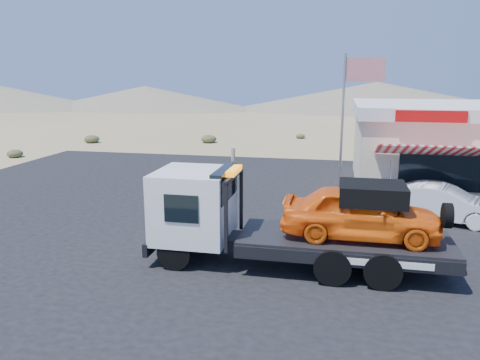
{
  "coord_description": "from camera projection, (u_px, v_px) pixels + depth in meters",
  "views": [
    {
      "loc": [
        4.53,
        -14.28,
        5.23
      ],
      "look_at": [
        1.15,
        1.88,
        1.5
      ],
      "focal_mm": 35.0,
      "sensor_mm": 36.0,
      "label": 1
    }
  ],
  "objects": [
    {
      "name": "asphalt_lot",
      "position": [
        267.0,
        212.0,
        18.15
      ],
      "size": [
        32.0,
        24.0,
        0.02
      ],
      "primitive_type": "cube",
      "color": "black",
      "rests_on": "ground"
    },
    {
      "name": "distant_hills",
      "position": [
        241.0,
        97.0,
        69.87
      ],
      "size": [
        126.0,
        48.0,
        4.2
      ],
      "color": "#726B59",
      "rests_on": "ground"
    },
    {
      "name": "white_sedan",
      "position": [
        442.0,
        203.0,
        16.91
      ],
      "size": [
        4.29,
        2.56,
        1.33
      ],
      "primitive_type": "imported",
      "rotation": [
        0.0,
        0.0,
        1.27
      ],
      "color": "silver",
      "rests_on": "asphalt_lot"
    },
    {
      "name": "tow_truck",
      "position": [
        289.0,
        216.0,
        12.81
      ],
      "size": [
        8.07,
        2.39,
        2.7
      ],
      "color": "black",
      "rests_on": "asphalt_lot"
    },
    {
      "name": "flagpole",
      "position": [
        349.0,
        113.0,
        18.17
      ],
      "size": [
        1.55,
        0.1,
        6.0
      ],
      "color": "#99999E",
      "rests_on": "asphalt_lot"
    },
    {
      "name": "jerky_store",
      "position": [
        468.0,
        146.0,
        21.72
      ],
      "size": [
        10.4,
        9.97,
        3.9
      ],
      "color": "beige",
      "rests_on": "asphalt_lot"
    },
    {
      "name": "ground",
      "position": [
        195.0,
        234.0,
        15.69
      ],
      "size": [
        120.0,
        120.0,
        0.0
      ],
      "primitive_type": "plane",
      "color": "#947C54",
      "rests_on": "ground"
    }
  ]
}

